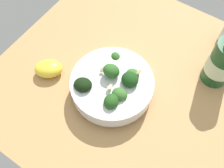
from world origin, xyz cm
name	(u,v)px	position (x,y,z in cm)	size (l,w,h in cm)	color
ground_plane	(126,80)	(0.00, 0.00, -1.57)	(67.07, 67.07, 3.15)	tan
bowl_of_broccoli	(112,85)	(-0.68, -5.98, 3.77)	(20.81, 20.81, 10.01)	white
lemon_wedge	(49,69)	(-18.15, -10.44, 1.90)	(7.45, 5.46, 3.79)	yellow
bottle_tall	(222,62)	(19.54, 12.94, 7.04)	(7.15, 7.15, 16.01)	#194723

